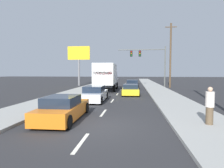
{
  "coord_description": "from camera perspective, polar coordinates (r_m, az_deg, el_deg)",
  "views": [
    {
      "loc": [
        1.84,
        -8.5,
        2.51
      ],
      "look_at": [
        -0.37,
        10.94,
        1.28
      ],
      "focal_mm": 30.69,
      "sensor_mm": 36.0,
      "label": 1
    }
  ],
  "objects": [
    {
      "name": "traffic_signal_mast",
      "position": [
        32.84,
        9.92,
        7.97
      ],
      "size": [
        7.9,
        0.69,
        6.78
      ],
      "color": "#595B56",
      "rests_on": "ground_plane"
    },
    {
      "name": "car_orange",
      "position": [
        10.45,
        -14.33,
        -7.15
      ],
      "size": [
        1.91,
        4.52,
        1.28
      ],
      "color": "orange",
      "rests_on": "ground_plane"
    },
    {
      "name": "lane_markings",
      "position": [
        29.15,
        2.86,
        -1.36
      ],
      "size": [
        0.14,
        57.0,
        0.01
      ],
      "color": "silver",
      "rests_on": "ground_plane"
    },
    {
      "name": "car_black",
      "position": [
        28.92,
        5.99,
        -0.22
      ],
      "size": [
        2.02,
        4.71,
        1.34
      ],
      "color": "black",
      "rests_on": "ground_plane"
    },
    {
      "name": "car_yellow",
      "position": [
        21.19,
        5.51,
        -1.74
      ],
      "size": [
        1.94,
        4.21,
        1.17
      ],
      "color": "yellow",
      "rests_on": "ground_plane"
    },
    {
      "name": "box_truck",
      "position": [
        25.86,
        -1.69,
        2.56
      ],
      "size": [
        2.82,
        7.85,
        3.57
      ],
      "color": "white",
      "rests_on": "ground_plane"
    },
    {
      "name": "roadside_billboard",
      "position": [
        36.01,
        -9.87,
        7.73
      ],
      "size": [
        4.12,
        0.36,
        7.22
      ],
      "color": "slate",
      "rests_on": "ground_plane"
    },
    {
      "name": "ground_plane",
      "position": [
        33.65,
        3.35,
        -0.7
      ],
      "size": [
        140.0,
        140.0,
        0.0
      ],
      "primitive_type": "plane",
      "color": "#2B2B2D"
    },
    {
      "name": "utility_pole_mid",
      "position": [
        32.23,
        17.02,
        8.31
      ],
      "size": [
        1.8,
        0.28,
        10.23
      ],
      "color": "brown",
      "rests_on": "ground_plane"
    },
    {
      "name": "sidewalk_right",
      "position": [
        28.8,
        13.08,
        -1.37
      ],
      "size": [
        3.2,
        80.0,
        0.14
      ],
      "primitive_type": "cube",
      "color": "#9E9E99",
      "rests_on": "ground_plane"
    },
    {
      "name": "car_white",
      "position": [
        16.61,
        -5.19,
        -3.0
      ],
      "size": [
        1.9,
        4.63,
        1.32
      ],
      "color": "white",
      "rests_on": "ground_plane"
    },
    {
      "name": "pedestrian_near_corner",
      "position": [
        9.73,
        27.1,
        -5.79
      ],
      "size": [
        0.38,
        0.38,
        1.7
      ],
      "color": "brown",
      "rests_on": "sidewalk_right"
    },
    {
      "name": "sidewalk_left",
      "position": [
        29.45,
        -7.25,
        -1.2
      ],
      "size": [
        3.2,
        80.0,
        0.14
      ],
      "primitive_type": "cube",
      "color": "#9E9E99",
      "rests_on": "ground_plane"
    }
  ]
}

